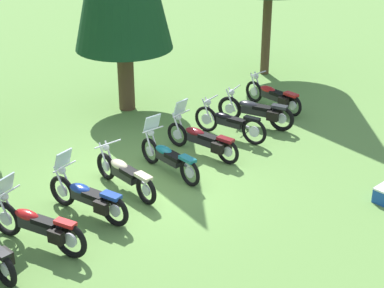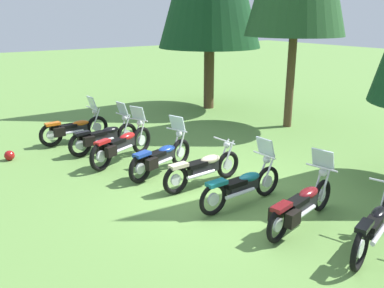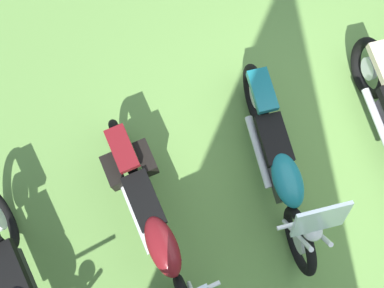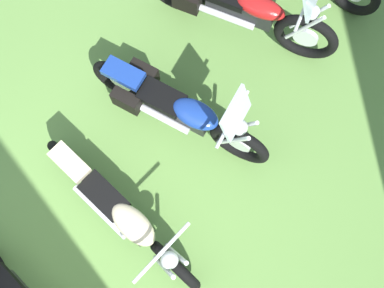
% 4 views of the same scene
% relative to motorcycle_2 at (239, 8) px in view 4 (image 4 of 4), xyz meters
% --- Properties ---
extents(ground_plane, '(80.00, 80.00, 0.00)m').
position_rel_motorcycle_2_xyz_m(ground_plane, '(3.19, 0.94, -0.48)').
color(ground_plane, '#608C42').
extents(motorcycle_2, '(1.15, 2.24, 1.40)m').
position_rel_motorcycle_2_xyz_m(motorcycle_2, '(0.00, 0.00, 0.00)').
color(motorcycle_2, black).
rests_on(motorcycle_2, ground_plane).
extents(motorcycle_3, '(0.98, 2.14, 1.37)m').
position_rel_motorcycle_2_xyz_m(motorcycle_3, '(1.35, 0.42, -0.03)').
color(motorcycle_3, black).
rests_on(motorcycle_3, ground_plane).
extents(motorcycle_4, '(0.73, 2.23, 0.99)m').
position_rel_motorcycle_2_xyz_m(motorcycle_4, '(2.54, 0.88, -0.05)').
color(motorcycle_4, black).
rests_on(motorcycle_4, ground_plane).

